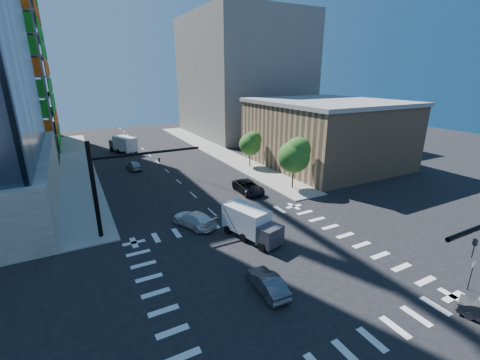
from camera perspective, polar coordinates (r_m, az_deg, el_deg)
ground at (r=26.61m, az=5.62°, el=-14.97°), size 160.00×160.00×0.00m
road_markings at (r=26.60m, az=5.62°, el=-14.96°), size 20.00×20.00×0.01m
sidewalk_ne at (r=65.16m, az=-4.62°, el=5.39°), size 5.00×60.00×0.15m
sidewalk_nw at (r=60.13m, az=-27.02°, el=2.32°), size 5.00×60.00×0.15m
commercial_building at (r=55.94m, az=14.93°, el=8.17°), size 20.50×22.50×10.60m
bg_building_ne at (r=83.38m, az=0.39°, el=17.90°), size 24.00×30.00×28.00m
signal_mast_nw at (r=31.31m, az=-21.96°, el=0.11°), size 10.20×0.40×9.00m
tree_south at (r=42.14m, az=9.79°, el=4.48°), size 4.16×4.16×6.82m
tree_north at (r=52.19m, az=1.96°, el=6.59°), size 3.54×3.52×5.78m
no_parking_sign at (r=28.36m, az=35.89°, el=-13.20°), size 0.30×0.06×2.20m
car_nb_far at (r=41.30m, az=1.51°, el=-1.23°), size 2.67×5.53×1.52m
car_sb_near at (r=32.69m, az=-8.21°, el=-6.90°), size 3.85×5.57×1.50m
car_sb_mid at (r=54.06m, az=-18.36°, el=2.50°), size 2.10×4.30×1.41m
car_sb_cross at (r=23.61m, az=4.90°, el=-17.76°), size 1.67×4.20×1.36m
box_truck_near at (r=29.77m, az=2.32°, el=-8.21°), size 3.72×5.92×2.88m
box_truck_far at (r=66.66m, az=-20.13°, el=5.80°), size 4.60×6.64×3.21m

